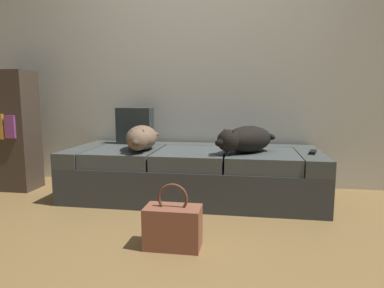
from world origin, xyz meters
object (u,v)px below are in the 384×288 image
at_px(couch, 193,173).
at_px(dog_tan, 141,138).
at_px(throw_pillow, 135,126).
at_px(bookshelf, 5,131).
at_px(tv_remote, 313,152).
at_px(handbag, 173,226).
at_px(dog_dark, 245,139).

relative_size(couch, dog_tan, 3.54).
bearing_deg(throw_pillow, bookshelf, -169.46).
height_order(tv_remote, bookshelf, bookshelf).
relative_size(tv_remote, bookshelf, 0.14).
distance_m(couch, handbag, 1.00).
height_order(couch, handbag, couch).
relative_size(tv_remote, throw_pillow, 0.44).
xyz_separation_m(dog_tan, tv_remote, (1.38, 0.05, -0.09)).
relative_size(throw_pillow, bookshelf, 0.31).
bearing_deg(handbag, throw_pillow, 117.18).
distance_m(dog_dark, handbag, 1.04).
height_order(dog_tan, bookshelf, bookshelf).
xyz_separation_m(dog_tan, throw_pillow, (-0.17, 0.36, 0.07)).
bearing_deg(couch, bookshelf, 179.85).
xyz_separation_m(dog_dark, handbag, (-0.40, -0.87, -0.40)).
height_order(throw_pillow, bookshelf, bookshelf).
bearing_deg(tv_remote, dog_dark, -158.80).
relative_size(tv_remote, handbag, 0.40).
height_order(dog_dark, handbag, dog_dark).
bearing_deg(bookshelf, dog_tan, -5.78).
distance_m(dog_tan, handbag, 1.06).
xyz_separation_m(handbag, bookshelf, (-1.81, 1.00, 0.42)).
xyz_separation_m(tv_remote, bookshelf, (-2.74, 0.08, 0.12)).
height_order(dog_tan, handbag, dog_tan).
bearing_deg(throw_pillow, couch, -20.96).
relative_size(dog_dark, tv_remote, 3.58).
bearing_deg(dog_dark, dog_tan, -179.62).
xyz_separation_m(dog_tan, dog_dark, (0.85, 0.01, 0.00)).
distance_m(throw_pillow, bookshelf, 1.21).
height_order(couch, dog_tan, dog_tan).
bearing_deg(dog_dark, bookshelf, 176.59).
bearing_deg(handbag, couch, 92.35).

